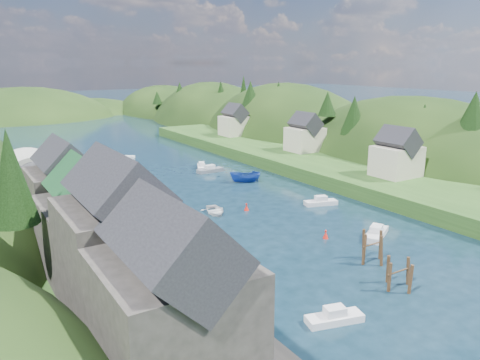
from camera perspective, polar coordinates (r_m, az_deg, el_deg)
ground at (r=88.82m, az=-7.57°, el=0.42°), size 600.00×600.00×0.00m
hillside_right at (r=134.32m, az=5.60°, el=1.88°), size 36.00×245.56×48.00m
far_hills at (r=208.40m, az=-21.65°, el=4.36°), size 103.00×68.00×44.00m
hill_trees at (r=99.04m, az=-11.08°, el=8.26°), size 88.65×148.43×12.64m
quay_left at (r=53.80m, az=-17.56°, el=-8.18°), size 12.00×110.00×2.00m
terrace_left_grass at (r=52.64m, az=-25.03°, el=-9.10°), size 12.00×110.00×2.50m
quayside_buildings at (r=38.85m, az=-15.83°, el=-7.12°), size 8.00×35.84×12.90m
boat_sheds at (r=70.09m, az=-23.43°, el=0.11°), size 7.00×21.00×7.50m
terrace_right at (r=93.66m, az=9.09°, el=1.83°), size 16.00×120.00×2.40m
right_bank_cottages at (r=100.99m, az=7.37°, el=5.45°), size 9.00×59.24×8.41m
piling_cluster_near at (r=47.58m, az=18.79°, el=-11.09°), size 3.15×2.95×3.43m
piling_cluster_far at (r=52.51m, az=15.82°, el=-8.15°), size 2.98×2.80×3.93m
channel_buoy_near at (r=58.22m, az=10.40°, el=-6.57°), size 0.70×0.70×1.10m
channel_buoy_far at (r=67.86m, az=0.80°, el=-3.33°), size 0.70×0.70×1.10m
moored_boats at (r=63.68m, az=0.17°, el=-4.36°), size 30.00×93.16×2.30m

